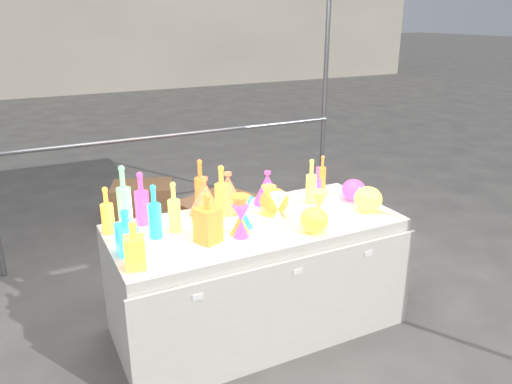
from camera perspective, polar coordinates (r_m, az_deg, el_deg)
name	(u,v)px	position (r m, az deg, el deg)	size (l,w,h in m)	color
ground	(256,324)	(3.48, 0.00, -14.89)	(80.00, 80.00, 0.00)	slate
display_table	(257,276)	(3.27, 0.07, -9.58)	(1.84, 0.83, 0.75)	silver
cardboard_box_closed	(143,205)	(5.01, -12.77, -1.41)	(0.57, 0.42, 0.42)	#B0794F
cardboard_box_flat	(216,201)	(5.48, -4.59, -1.07)	(0.78, 0.56, 0.07)	#B0794F
bottle_0	(107,210)	(3.04, -16.67, -2.01)	(0.07, 0.07, 0.29)	red
bottle_2	(200,185)	(3.27, -6.38, 0.80)	(0.08, 0.08, 0.35)	#F9A71A
bottle_3	(142,198)	(3.11, -12.95, -0.71)	(0.09, 0.09, 0.34)	#1D53AB
bottle_4	(174,207)	(2.97, -9.35, -1.68)	(0.07, 0.07, 0.31)	#11626E
bottle_5	(124,197)	(3.08, -14.85, -0.53)	(0.09, 0.09, 0.39)	#C427A5
bottle_6	(221,191)	(3.17, -3.97, 0.16)	(0.09, 0.09, 0.34)	red
bottle_7	(155,211)	(2.90, -11.52, -2.19)	(0.08, 0.08, 0.32)	#1B7D16
decanter_0	(134,245)	(2.60, -13.73, -5.86)	(0.10, 0.10, 0.26)	red
decanter_1	(208,218)	(2.81, -5.53, -2.96)	(0.12, 0.12, 0.29)	#F9A71A
decanter_2	(126,231)	(2.76, -14.61, -4.39)	(0.10, 0.10, 0.26)	#1B7D16
hourglass_0	(240,215)	(2.91, -1.84, -2.66)	(0.12, 0.12, 0.24)	#F9A71A
hourglass_1	(241,221)	(2.88, -1.71, -3.38)	(0.10, 0.10, 0.19)	#1D53AB
hourglass_2	(319,209)	(3.03, 7.19, -1.98)	(0.11, 0.11, 0.23)	#11626E
hourglass_3	(278,209)	(3.03, 2.53, -2.01)	(0.10, 0.10, 0.21)	#C427A5
hourglass_4	(269,200)	(3.20, 1.46, -0.94)	(0.10, 0.10, 0.19)	red
hourglass_5	(245,213)	(3.00, -1.24, -2.36)	(0.10, 0.10, 0.19)	#1B7D16
globe_0	(314,221)	(2.97, 6.67, -3.33)	(0.17, 0.17, 0.14)	red
globe_1	(368,200)	(3.34, 12.67, -0.95)	(0.18, 0.18, 0.15)	#11626E
globe_2	(274,202)	(3.22, 2.09, -1.19)	(0.19, 0.19, 0.15)	#F9A71A
globe_3	(353,191)	(3.52, 11.08, 0.12)	(0.16, 0.16, 0.13)	#1D53AB
lampshade_0	(205,196)	(3.21, -5.91, -0.43)	(0.21, 0.21, 0.25)	yellow
lampshade_1	(228,192)	(3.25, -3.20, 0.05)	(0.22, 0.22, 0.26)	yellow
lampshade_2	(267,187)	(3.38, 1.31, 0.55)	(0.19, 0.19, 0.23)	#1D53AB
bottle_9	(322,172)	(3.71, 7.57, 2.29)	(0.06, 0.06, 0.25)	#F9A71A
bottle_10	(317,185)	(3.42, 6.99, 0.86)	(0.06, 0.06, 0.26)	#1D53AB
bottle_11	(311,181)	(3.39, 6.32, 1.22)	(0.07, 0.07, 0.31)	#11626E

